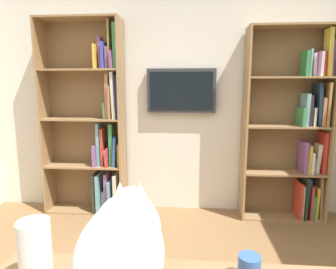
% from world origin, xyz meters
% --- Properties ---
extents(wall_back, '(4.52, 0.06, 2.70)m').
position_xyz_m(wall_back, '(0.00, -2.23, 1.35)').
color(wall_back, silver).
rests_on(wall_back, ground).
extents(bookshelf_left, '(0.87, 0.28, 2.01)m').
position_xyz_m(bookshelf_left, '(-1.21, -2.06, 0.96)').
color(bookshelf_left, '#937047').
rests_on(bookshelf_left, ground).
extents(bookshelf_right, '(0.89, 0.28, 2.13)m').
position_xyz_m(bookshelf_right, '(0.97, -2.06, 0.99)').
color(bookshelf_right, '#937047').
rests_on(bookshelf_right, ground).
extents(wall_mounted_tv, '(0.75, 0.07, 0.48)m').
position_xyz_m(wall_mounted_tv, '(0.01, -2.15, 1.37)').
color(wall_mounted_tv, '#333338').
extents(cat, '(0.27, 0.56, 0.36)m').
position_xyz_m(cat, '(0.11, 0.21, 0.92)').
color(cat, white).
rests_on(cat, desk).
extents(paper_towel_roll, '(0.11, 0.11, 0.24)m').
position_xyz_m(paper_towel_roll, '(0.43, 0.17, 0.86)').
color(paper_towel_roll, white).
rests_on(paper_towel_roll, desk).
extents(coffee_mug, '(0.08, 0.08, 0.10)m').
position_xyz_m(coffee_mug, '(-0.31, 0.08, 0.79)').
color(coffee_mug, '#335999').
rests_on(coffee_mug, desk).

